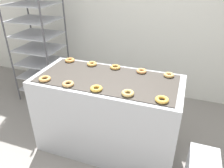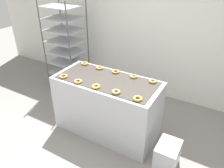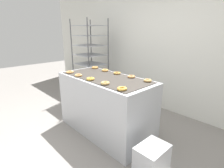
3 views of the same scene
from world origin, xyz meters
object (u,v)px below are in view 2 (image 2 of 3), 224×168
(donut_near_rightmost, at_px, (138,99))
(donut_far_rightmost, at_px, (153,81))
(donut_near_right, at_px, (116,92))
(donut_far_leftmost, at_px, (85,63))
(donut_far_right, at_px, (134,76))
(donut_near_leftmost, at_px, (64,76))
(fryer_machine, at_px, (107,106))
(donut_near_left, at_px, (78,81))
(baking_rack_cart, at_px, (66,46))
(glaze_bin, at_px, (167,156))
(donut_near_center, at_px, (96,86))
(donut_far_center, at_px, (116,72))
(donut_far_left, at_px, (100,68))

(donut_near_rightmost, xyz_separation_m, donut_far_rightmost, (0.00, 0.52, 0.00))
(donut_near_right, relative_size, donut_near_rightmost, 0.98)
(donut_near_right, xyz_separation_m, donut_far_leftmost, (-0.89, 0.53, -0.00))
(donut_near_rightmost, height_order, donut_far_right, same)
(donut_near_leftmost, height_order, donut_far_right, donut_far_right)
(fryer_machine, distance_m, donut_far_right, 0.63)
(donut_far_right, bearing_deg, donut_near_left, -139.39)
(baking_rack_cart, distance_m, glaze_bin, 2.81)
(fryer_machine, xyz_separation_m, donut_near_right, (0.30, -0.25, 0.49))
(donut_near_right, bearing_deg, donut_near_left, -178.22)
(donut_near_left, xyz_separation_m, donut_near_center, (0.30, 0.01, 0.00))
(donut_near_right, height_order, donut_far_leftmost, donut_near_right)
(glaze_bin, xyz_separation_m, donut_near_left, (-1.38, -0.03, 0.76))
(donut_near_left, xyz_separation_m, donut_far_center, (0.31, 0.54, -0.00))
(donut_near_right, height_order, donut_far_rightmost, donut_near_right)
(donut_near_leftmost, height_order, donut_near_rightmost, same)
(fryer_machine, distance_m, baking_rack_cart, 1.70)
(donut_far_center, bearing_deg, fryer_machine, -89.55)
(glaze_bin, xyz_separation_m, donut_far_rightmost, (-0.47, 0.50, 0.76))
(glaze_bin, distance_m, donut_near_center, 1.33)
(donut_far_right, bearing_deg, donut_near_leftmost, -150.27)
(donut_far_rightmost, bearing_deg, donut_far_right, 179.81)
(glaze_bin, relative_size, donut_near_right, 3.27)
(donut_near_center, bearing_deg, donut_near_left, -178.66)
(donut_near_leftmost, bearing_deg, donut_far_rightmost, 23.19)
(donut_near_leftmost, bearing_deg, donut_near_left, -3.35)
(donut_near_center, bearing_deg, donut_far_leftmost, 137.25)
(fryer_machine, bearing_deg, glaze_bin, -12.72)
(donut_near_leftmost, bearing_deg, fryer_machine, 23.38)
(fryer_machine, height_order, glaze_bin, fryer_machine)
(glaze_bin, height_order, donut_near_leftmost, donut_near_leftmost)
(donut_far_left, bearing_deg, donut_near_leftmost, -120.36)
(donut_far_center, bearing_deg, donut_far_right, -1.18)
(baking_rack_cart, bearing_deg, donut_far_center, -19.92)
(fryer_machine, xyz_separation_m, donut_far_rightmost, (0.61, 0.26, 0.49))
(donut_near_rightmost, relative_size, donut_far_right, 1.06)
(glaze_bin, bearing_deg, donut_near_center, -178.71)
(donut_near_left, relative_size, donut_near_rightmost, 0.97)
(donut_near_left, bearing_deg, donut_far_right, 40.61)
(glaze_bin, relative_size, donut_near_left, 3.28)
(baking_rack_cart, bearing_deg, donut_near_leftmost, -51.29)
(baking_rack_cart, relative_size, donut_far_left, 15.93)
(donut_near_left, height_order, donut_far_center, same)
(donut_far_leftmost, bearing_deg, baking_rack_cart, 148.59)
(donut_near_center, height_order, donut_near_right, donut_near_right)
(donut_far_leftmost, height_order, donut_far_right, same)
(donut_near_leftmost, xyz_separation_m, donut_far_right, (0.90, 0.52, 0.00))
(donut_far_right, relative_size, donut_far_rightmost, 1.01)
(donut_near_left, distance_m, donut_far_leftmost, 0.62)
(baking_rack_cart, xyz_separation_m, donut_near_right, (1.72, -1.04, 0.00))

